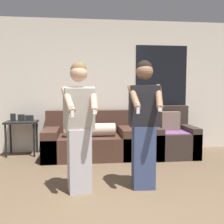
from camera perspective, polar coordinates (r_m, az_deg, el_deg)
name	(u,v)px	position (r m, az deg, el deg)	size (l,w,h in m)	color
ground_plane	(139,223)	(2.76, 5.92, -22.96)	(14.00, 14.00, 0.00)	brown
wall_back	(108,86)	(5.50, -0.78, 5.71)	(6.09, 0.07, 2.70)	silver
couch	(90,141)	(5.06, -4.89, -6.25)	(1.70, 0.96, 0.86)	#472D23
armchair	(170,138)	(5.25, 12.55, -5.64)	(0.87, 0.87, 0.95)	#332823
side_table	(22,126)	(5.38, -19.09, -2.90)	(0.60, 0.42, 0.82)	black
person_left	(79,126)	(3.27, -7.16, -3.13)	(0.44, 0.52, 1.62)	#B2B2B7
person_right	(144,123)	(3.40, 6.96, -2.46)	(0.44, 0.47, 1.66)	#384770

